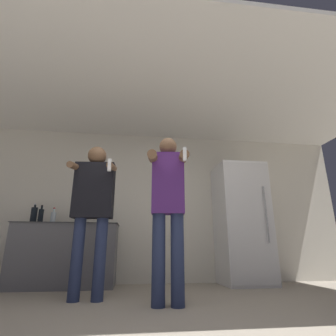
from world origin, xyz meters
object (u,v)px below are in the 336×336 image
at_px(refrigerator, 242,222).
at_px(person_man_side, 93,204).
at_px(bottle_dark_rum, 41,216).
at_px(bottle_tall_gin, 34,215).
at_px(bottle_red_label, 53,217).
at_px(person_woman_foreground, 168,203).

height_order(refrigerator, person_man_side, refrigerator).
relative_size(refrigerator, person_man_side, 1.08).
relative_size(bottle_dark_rum, bottle_tall_gin, 0.93).
xyz_separation_m(bottle_red_label, person_woman_foreground, (1.57, -1.46, 0.01)).
distance_m(bottle_dark_rum, person_man_side, 1.40).
bearing_deg(person_woman_foreground, refrigerator, 45.14).
distance_m(person_woman_foreground, person_man_side, 0.93).
relative_size(bottle_red_label, person_woman_foreground, 0.14).
distance_m(bottle_dark_rum, bottle_tall_gin, 0.10).
xyz_separation_m(bottle_dark_rum, bottle_tall_gin, (-0.10, 0.00, 0.01)).
bearing_deg(bottle_dark_rum, bottle_tall_gin, 180.00).
bearing_deg(refrigerator, bottle_red_label, 179.00).
height_order(refrigerator, bottle_tall_gin, refrigerator).
xyz_separation_m(bottle_dark_rum, person_man_side, (0.92, -1.06, 0.03)).
distance_m(bottle_tall_gin, person_man_side, 1.47).
distance_m(bottle_dark_rum, bottle_red_label, 0.18).
bearing_deg(person_man_side, bottle_red_label, 124.67).
bearing_deg(bottle_tall_gin, person_man_side, -46.23).
xyz_separation_m(refrigerator, person_man_side, (-2.24, -1.01, 0.09)).
height_order(bottle_tall_gin, bottle_red_label, bottle_tall_gin).
relative_size(refrigerator, person_woman_foreground, 1.08).
xyz_separation_m(refrigerator, bottle_dark_rum, (-3.15, 0.05, 0.06)).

